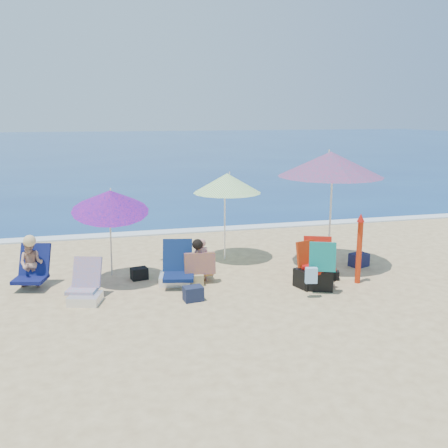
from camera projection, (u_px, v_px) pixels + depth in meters
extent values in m
plane|color=#D8BC84|center=(254.00, 295.00, 8.83)|extent=(120.00, 120.00, 0.00)
cube|color=navy|center=(122.00, 145.00, 51.39)|extent=(120.00, 80.00, 0.12)
cube|color=white|center=(198.00, 230.00, 13.65)|extent=(120.00, 0.50, 0.04)
cylinder|color=silver|center=(330.00, 214.00, 10.25)|extent=(0.04, 0.04, 2.25)
cone|color=#DA1D53|center=(331.00, 164.00, 10.03)|extent=(2.29, 2.29, 0.51)
cylinder|color=silver|center=(329.00, 153.00, 9.98)|extent=(0.04, 0.04, 0.14)
cylinder|color=white|center=(225.00, 220.00, 10.80)|extent=(0.04, 0.04, 1.78)
cone|color=#4DB71C|center=(227.00, 183.00, 10.62)|extent=(1.78, 1.78, 0.42)
cylinder|color=silver|center=(230.00, 174.00, 10.58)|extent=(0.03, 0.03, 0.11)
cylinder|color=silver|center=(111.00, 239.00, 9.49)|extent=(0.05, 0.43, 1.60)
cone|color=#A9187D|center=(110.00, 201.00, 9.13)|extent=(1.49, 1.54, 0.74)
cylinder|color=silver|center=(111.00, 191.00, 9.06)|extent=(0.03, 0.05, 0.11)
cylinder|color=red|center=(359.00, 252.00, 9.34)|extent=(0.11, 0.11, 1.23)
cone|color=#A1120B|center=(361.00, 218.00, 9.15)|extent=(0.16, 0.16, 0.15)
cube|color=#0C1A46|center=(179.00, 277.00, 9.19)|extent=(0.65, 0.60, 0.07)
cube|color=#0C1F46|center=(178.00, 255.00, 9.52)|extent=(0.62, 0.43, 0.60)
cube|color=white|center=(175.00, 279.00, 9.43)|extent=(0.68, 0.62, 0.18)
cube|color=#EF5462|center=(83.00, 290.00, 8.59)|extent=(0.60, 0.56, 0.06)
cube|color=#CF7149|center=(87.00, 272.00, 8.69)|extent=(0.55, 0.42, 0.52)
cube|color=white|center=(85.00, 299.00, 8.44)|extent=(0.62, 0.58, 0.16)
cube|color=#B21D0C|center=(318.00, 269.00, 9.14)|extent=(0.59, 0.56, 0.05)
cube|color=#A42A0B|center=(307.00, 253.00, 9.28)|extent=(0.50, 0.27, 0.49)
cube|color=black|center=(309.00, 278.00, 9.23)|extent=(0.57, 0.54, 0.35)
cube|color=#B10E0C|center=(316.00, 265.00, 9.29)|extent=(0.65, 0.62, 0.06)
cube|color=red|center=(317.00, 250.00, 9.35)|extent=(0.53, 0.33, 0.52)
cube|color=black|center=(319.00, 279.00, 9.15)|extent=(0.63, 0.60, 0.37)
cube|color=#0A7E67|center=(322.00, 257.00, 8.74)|extent=(0.49, 0.32, 0.53)
cube|color=#8EBCE3|center=(311.00, 275.00, 8.60)|extent=(0.22, 0.13, 0.28)
imported|color=tan|center=(202.00, 260.00, 9.51)|extent=(0.32, 0.22, 0.84)
cube|color=#460E68|center=(200.00, 272.00, 9.59)|extent=(0.49, 0.44, 0.06)
cube|color=#360F6D|center=(200.00, 263.00, 9.37)|extent=(0.59, 0.24, 0.43)
sphere|color=black|center=(198.00, 244.00, 9.36)|extent=(0.21, 0.21, 0.21)
imported|color=tan|center=(31.00, 264.00, 9.14)|extent=(0.51, 0.44, 0.91)
cube|color=#0D124A|center=(30.00, 279.00, 9.07)|extent=(0.65, 0.61, 0.07)
cube|color=#0D144A|center=(35.00, 259.00, 9.27)|extent=(0.61, 0.45, 0.59)
sphere|color=#D9BA7D|center=(30.00, 241.00, 8.99)|extent=(0.22, 0.22, 0.22)
cube|color=#192039|center=(193.00, 294.00, 8.55)|extent=(0.35, 0.27, 0.25)
cube|color=black|center=(139.00, 273.00, 9.66)|extent=(0.35, 0.29, 0.23)
cube|color=tan|center=(197.00, 280.00, 9.32)|extent=(0.25, 0.19, 0.21)
cube|color=#1C1D3E|center=(359.00, 260.00, 10.48)|extent=(0.44, 0.39, 0.28)
cube|color=black|center=(333.00, 275.00, 9.65)|extent=(0.26, 0.22, 0.17)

